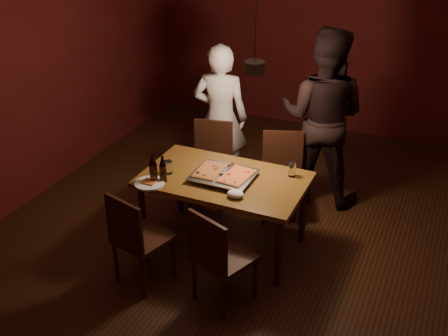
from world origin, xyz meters
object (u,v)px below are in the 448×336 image
at_px(dining_table, 224,185).
at_px(plate_slice, 149,183).
at_px(chair_near_right, 217,251).
at_px(pendant_lamp, 255,66).
at_px(chair_far_left, 211,155).
at_px(chair_far_right, 282,167).
at_px(beer_bottle_b, 163,169).
at_px(diner_white, 220,117).
at_px(pizza_tray, 223,176).
at_px(chair_near_left, 135,232).
at_px(diner_dark, 322,117).
at_px(beer_bottle_a, 153,168).

height_order(dining_table, plate_slice, plate_slice).
distance_m(chair_near_right, pendant_lamp, 1.61).
bearing_deg(plate_slice, chair_far_left, 86.45).
distance_m(chair_near_right, plate_slice, 0.98).
xyz_separation_m(dining_table, chair_far_left, (-0.49, 0.77, -0.14)).
xyz_separation_m(dining_table, chair_far_right, (0.30, 0.81, -0.14)).
distance_m(beer_bottle_b, pendant_lamp, 1.22).
height_order(dining_table, diner_white, diner_white).
bearing_deg(diner_white, plate_slice, 76.56).
distance_m(beer_bottle_b, plate_slice, 0.18).
distance_m(chair_far_left, pendant_lamp, 1.49).
xyz_separation_m(beer_bottle_b, plate_slice, (-0.09, -0.10, -0.12)).
relative_size(chair_far_right, pizza_tray, 0.98).
xyz_separation_m(chair_near_left, chair_near_right, (0.75, 0.04, 0.00)).
bearing_deg(chair_near_right, beer_bottle_b, 167.58).
distance_m(pizza_tray, diner_dark, 1.44).
relative_size(chair_near_right, plate_slice, 2.00).
bearing_deg(beer_bottle_a, diner_dark, 55.57).
bearing_deg(pizza_tray, dining_table, 99.48).
relative_size(pizza_tray, pendant_lamp, 0.50).
relative_size(chair_near_left, plate_slice, 1.90).
bearing_deg(diner_white, diner_dark, 176.19).
bearing_deg(chair_far_right, dining_table, 49.72).
relative_size(dining_table, diner_white, 0.90).
distance_m(pizza_tray, beer_bottle_a, 0.64).
relative_size(chair_near_left, diner_white, 0.31).
bearing_deg(chair_far_left, beer_bottle_a, 75.36).
height_order(chair_far_right, diner_white, diner_white).
relative_size(pizza_tray, beer_bottle_b, 2.19).
xyz_separation_m(chair_near_right, beer_bottle_b, (-0.77, 0.51, 0.34)).
height_order(chair_near_left, pizza_tray, chair_near_left).
bearing_deg(beer_bottle_b, chair_near_left, -88.06).
bearing_deg(chair_far_right, chair_near_left, 45.22).
distance_m(chair_near_right, pizza_tray, 0.86).
height_order(pizza_tray, pendant_lamp, pendant_lamp).
distance_m(beer_bottle_a, plate_slice, 0.14).
height_order(chair_far_left, pendant_lamp, pendant_lamp).
height_order(pizza_tray, plate_slice, pizza_tray).
bearing_deg(chair_near_right, beer_bottle_a, 172.03).
bearing_deg(diner_dark, diner_white, 8.04).
height_order(dining_table, diner_dark, diner_dark).
xyz_separation_m(pizza_tray, diner_dark, (0.56, 1.32, 0.18)).
distance_m(chair_near_left, pizza_tray, 0.96).
bearing_deg(chair_far_left, pizza_tray, 110.35).
bearing_deg(diner_dark, pizza_tray, 66.36).
height_order(chair_far_right, pendant_lamp, pendant_lamp).
bearing_deg(beer_bottle_a, beer_bottle_b, 26.68).
distance_m(chair_far_right, chair_near_right, 1.61).
relative_size(chair_far_left, chair_near_right, 0.91).
distance_m(pizza_tray, beer_bottle_b, 0.55).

